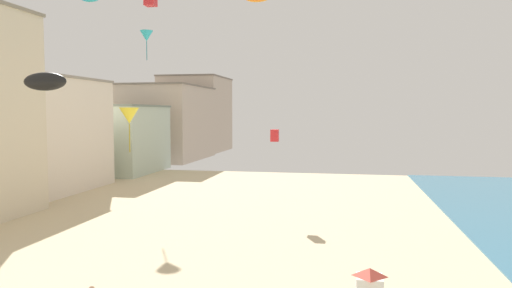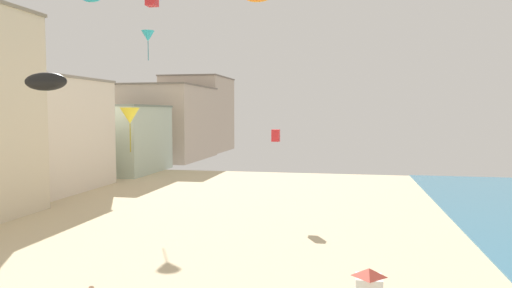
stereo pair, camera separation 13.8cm
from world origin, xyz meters
The scene contains 9 objects.
boardwalk_hotel_mid centered at (-25.19, 38.67, 6.55)m, with size 11.37×14.51×13.09m.
boardwalk_hotel_far centered at (-25.19, 55.99, 5.10)m, with size 13.38×14.31×10.20m.
boardwalk_hotel_distant centered at (-25.19, 76.43, 7.13)m, with size 15.16×20.53×14.26m.
boardwalk_hotel_furthest centered at (-25.19, 96.46, 8.72)m, with size 13.68×17.19×17.42m.
lifeguard_stand centered at (10.82, 9.93, 1.84)m, with size 1.10×1.10×2.55m.
kite_cyan_delta centered at (-11.25, 37.54, 17.19)m, with size 1.38×1.38×3.13m.
kite_black_parafoil centered at (-7.70, 15.09, 10.87)m, with size 2.78×0.77×1.08m.
kite_red_box_2 centered at (3.41, 32.11, 6.97)m, with size 0.70×0.70×1.10m.
kite_yellow_delta centered at (-4.33, 19.03, 8.83)m, with size 1.30×1.30×2.96m.
Camera 2 is at (9.92, -9.76, 9.02)m, focal length 32.87 mm.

